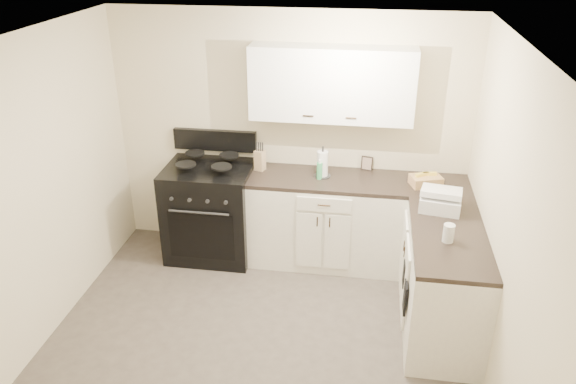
# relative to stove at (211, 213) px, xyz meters

# --- Properties ---
(floor) EXTENTS (3.60, 3.60, 0.00)m
(floor) POSITION_rel_stove_xyz_m (0.78, -1.48, -0.46)
(floor) COLOR #473F38
(floor) RESTS_ON ground
(ceiling) EXTENTS (3.60, 3.60, 0.00)m
(ceiling) POSITION_rel_stove_xyz_m (0.78, -1.48, 2.04)
(ceiling) COLOR white
(ceiling) RESTS_ON wall_back
(wall_back) EXTENTS (3.60, 0.00, 3.60)m
(wall_back) POSITION_rel_stove_xyz_m (0.78, 0.32, 0.79)
(wall_back) COLOR beige
(wall_back) RESTS_ON ground
(wall_right) EXTENTS (0.00, 3.60, 3.60)m
(wall_right) POSITION_rel_stove_xyz_m (2.58, -1.48, 0.79)
(wall_right) COLOR beige
(wall_right) RESTS_ON ground
(wall_left) EXTENTS (0.00, 3.60, 3.60)m
(wall_left) POSITION_rel_stove_xyz_m (-1.02, -1.48, 0.79)
(wall_left) COLOR beige
(wall_left) RESTS_ON ground
(base_cabinets_back) EXTENTS (1.55, 0.60, 0.90)m
(base_cabinets_back) POSITION_rel_stove_xyz_m (1.20, 0.02, -0.01)
(base_cabinets_back) COLOR silver
(base_cabinets_back) RESTS_ON floor
(base_cabinets_right) EXTENTS (0.60, 1.90, 0.90)m
(base_cabinets_right) POSITION_rel_stove_xyz_m (2.28, -0.63, -0.01)
(base_cabinets_right) COLOR silver
(base_cabinets_right) RESTS_ON floor
(countertop_back) EXTENTS (1.55, 0.60, 0.04)m
(countertop_back) POSITION_rel_stove_xyz_m (1.20, 0.02, 0.46)
(countertop_back) COLOR black
(countertop_back) RESTS_ON base_cabinets_back
(countertop_right) EXTENTS (0.60, 1.90, 0.04)m
(countertop_right) POSITION_rel_stove_xyz_m (2.28, -0.63, 0.46)
(countertop_right) COLOR black
(countertop_right) RESTS_ON base_cabinets_right
(upper_cabinets) EXTENTS (1.55, 0.30, 0.70)m
(upper_cabinets) POSITION_rel_stove_xyz_m (1.20, 0.18, 1.38)
(upper_cabinets) COLOR white
(upper_cabinets) RESTS_ON wall_back
(stove) EXTENTS (0.87, 0.75, 1.06)m
(stove) POSITION_rel_stove_xyz_m (0.00, 0.00, 0.00)
(stove) COLOR black
(stove) RESTS_ON floor
(knife_block) EXTENTS (0.12, 0.11, 0.21)m
(knife_block) POSITION_rel_stove_xyz_m (0.51, 0.12, 0.58)
(knife_block) COLOR tan
(knife_block) RESTS_ON countertop_back
(paper_towel) EXTENTS (0.13, 0.13, 0.26)m
(paper_towel) POSITION_rel_stove_xyz_m (1.15, 0.06, 0.61)
(paper_towel) COLOR white
(paper_towel) RESTS_ON countertop_back
(soap_bottle) EXTENTS (0.07, 0.07, 0.17)m
(soap_bottle) POSITION_rel_stove_xyz_m (1.12, -0.01, 0.56)
(soap_bottle) COLOR #43AF66
(soap_bottle) RESTS_ON countertop_back
(picture_frame) EXTENTS (0.12, 0.06, 0.14)m
(picture_frame) POSITION_rel_stove_xyz_m (1.58, 0.28, 0.55)
(picture_frame) COLOR black
(picture_frame) RESTS_ON countertop_back
(wicker_basket) EXTENTS (0.33, 0.27, 0.09)m
(wicker_basket) POSITION_rel_stove_xyz_m (2.14, -0.00, 0.53)
(wicker_basket) COLOR tan
(wicker_basket) RESTS_ON countertop_right
(countertop_grill) EXTENTS (0.39, 0.37, 0.13)m
(countertop_grill) POSITION_rel_stove_xyz_m (2.24, -0.47, 0.54)
(countertop_grill) COLOR white
(countertop_grill) RESTS_ON countertop_right
(glass_jar) EXTENTS (0.11, 0.11, 0.15)m
(glass_jar) POSITION_rel_stove_xyz_m (2.25, -1.04, 0.55)
(glass_jar) COLOR silver
(glass_jar) RESTS_ON countertop_right
(oven_mitt_near) EXTENTS (0.02, 0.15, 0.27)m
(oven_mitt_near) POSITION_rel_stove_xyz_m (1.95, -1.19, 0.02)
(oven_mitt_near) COLOR black
(oven_mitt_near) RESTS_ON base_cabinets_right
(oven_mitt_far) EXTENTS (0.02, 0.13, 0.23)m
(oven_mitt_far) POSITION_rel_stove_xyz_m (1.95, -0.90, 0.05)
(oven_mitt_far) COLOR black
(oven_mitt_far) RESTS_ON base_cabinets_right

